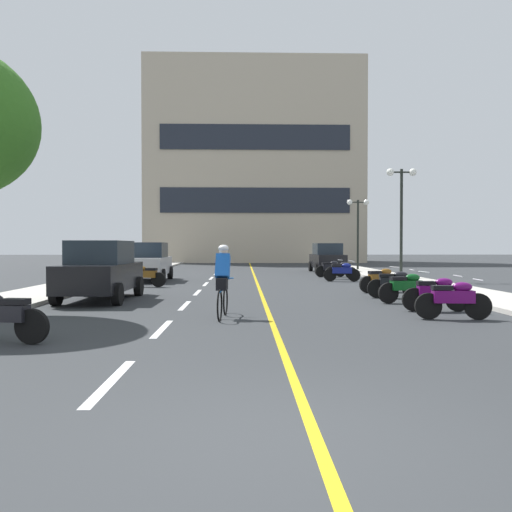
{
  "coord_description": "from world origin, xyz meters",
  "views": [
    {
      "loc": [
        -0.38,
        -4.31,
        1.67
      ],
      "look_at": [
        0.26,
        20.72,
        1.17
      ],
      "focal_mm": 36.08,
      "sensor_mm": 36.0,
      "label": 1
    }
  ],
  "objects": [
    {
      "name": "ground_plane",
      "position": [
        0.0,
        21.0,
        0.0
      ],
      "size": [
        140.0,
        140.0,
        0.0
      ],
      "primitive_type": "plane",
      "color": "#2D3033"
    },
    {
      "name": "curb_left",
      "position": [
        -7.2,
        24.0,
        0.06
      ],
      "size": [
        2.4,
        72.0,
        0.12
      ],
      "primitive_type": "cube",
      "color": "#B7B2A8",
      "rests_on": "ground"
    },
    {
      "name": "curb_right",
      "position": [
        7.2,
        24.0,
        0.06
      ],
      "size": [
        2.4,
        72.0,
        0.12
      ],
      "primitive_type": "cube",
      "color": "#B7B2A8",
      "rests_on": "ground"
    },
    {
      "name": "lane_dash_0",
      "position": [
        -2.0,
        2.0,
        0.0
      ],
      "size": [
        0.14,
        2.2,
        0.01
      ],
      "primitive_type": "cube",
      "color": "silver",
      "rests_on": "ground"
    },
    {
      "name": "lane_dash_1",
      "position": [
        -2.0,
        6.0,
        0.0
      ],
      "size": [
        0.14,
        2.2,
        0.01
      ],
      "primitive_type": "cube",
      "color": "silver",
      "rests_on": "ground"
    },
    {
      "name": "lane_dash_2",
      "position": [
        -2.0,
        10.0,
        0.0
      ],
      "size": [
        0.14,
        2.2,
        0.01
      ],
      "primitive_type": "cube",
      "color": "silver",
      "rests_on": "ground"
    },
    {
      "name": "lane_dash_3",
      "position": [
        -2.0,
        14.0,
        0.0
      ],
      "size": [
        0.14,
        2.2,
        0.01
      ],
      "primitive_type": "cube",
      "color": "silver",
      "rests_on": "ground"
    },
    {
      "name": "lane_dash_4",
      "position": [
        -2.0,
        18.0,
        0.0
      ],
      "size": [
        0.14,
        2.2,
        0.01
      ],
      "primitive_type": "cube",
      "color": "silver",
      "rests_on": "ground"
    },
    {
      "name": "lane_dash_5",
      "position": [
        -2.0,
        22.0,
        0.0
      ],
      "size": [
        0.14,
        2.2,
        0.01
      ],
      "primitive_type": "cube",
      "color": "silver",
      "rests_on": "ground"
    },
    {
      "name": "lane_dash_6",
      "position": [
        -2.0,
        26.0,
        0.0
      ],
      "size": [
        0.14,
        2.2,
        0.01
      ],
      "primitive_type": "cube",
      "color": "silver",
      "rests_on": "ground"
    },
    {
      "name": "lane_dash_7",
      "position": [
        -2.0,
        30.0,
        0.0
      ],
      "size": [
        0.14,
        2.2,
        0.01
      ],
      "primitive_type": "cube",
      "color": "silver",
      "rests_on": "ground"
    },
    {
      "name": "lane_dash_8",
      "position": [
        -2.0,
        34.0,
        0.0
      ],
      "size": [
        0.14,
        2.2,
        0.01
      ],
      "primitive_type": "cube",
      "color": "silver",
      "rests_on": "ground"
    },
    {
      "name": "lane_dash_9",
      "position": [
        -2.0,
        38.0,
        0.0
      ],
      "size": [
        0.14,
        2.2,
        0.01
      ],
      "primitive_type": "cube",
      "color": "silver",
      "rests_on": "ground"
    },
    {
      "name": "lane_dash_10",
      "position": [
        -2.0,
        42.0,
        0.0
      ],
      "size": [
        0.14,
        2.2,
        0.01
      ],
      "primitive_type": "cube",
      "color": "silver",
      "rests_on": "ground"
    },
    {
      "name": "lane_dash_11",
      "position": [
        -2.0,
        46.0,
        0.0
      ],
      "size": [
        0.14,
        2.2,
        0.01
      ],
      "primitive_type": "cube",
      "color": "silver",
      "rests_on": "ground"
    },
    {
      "name": "centre_line_yellow",
      "position": [
        0.25,
        24.0,
        0.0
      ],
      "size": [
        0.12,
        66.0,
        0.01
      ],
      "primitive_type": "cube",
      "color": "gold",
      "rests_on": "ground"
    },
    {
      "name": "office_building",
      "position": [
        0.8,
        49.03,
        10.05
      ],
      "size": [
        21.66,
        8.18,
        20.1
      ],
      "color": "#BCAD93",
      "rests_on": "ground"
    },
    {
      "name": "street_lamp_mid",
      "position": [
        7.27,
        20.31,
        3.96
      ],
      "size": [
        1.46,
        0.36,
        5.27
      ],
      "color": "black",
      "rests_on": "curb_right"
    },
    {
      "name": "street_lamp_far",
      "position": [
        7.18,
        29.31,
        3.52
      ],
      "size": [
        1.46,
        0.36,
        4.59
      ],
      "color": "black",
      "rests_on": "curb_right"
    },
    {
      "name": "parked_car_near",
      "position": [
        -4.72,
        11.46,
        0.92
      ],
      "size": [
        1.95,
        4.21,
        1.82
      ],
      "color": "black",
      "rests_on": "ground"
    },
    {
      "name": "parked_car_mid",
      "position": [
        -4.85,
        20.05,
        0.92
      ],
      "size": [
        1.98,
        4.23,
        1.82
      ],
      "color": "black",
      "rests_on": "ground"
    },
    {
      "name": "parked_car_far",
      "position": [
        4.91,
        27.73,
        0.92
      ],
      "size": [
        1.94,
        4.21,
        1.82
      ],
      "color": "black",
      "rests_on": "ground"
    },
    {
      "name": "motorcycle_1",
      "position": [
        -4.5,
        4.53,
        0.47
      ],
      "size": [
        1.69,
        0.62,
        0.92
      ],
      "color": "black",
      "rests_on": "ground"
    },
    {
      "name": "motorcycle_2",
      "position": [
        4.37,
        7.12,
        0.47
      ],
      "size": [
        1.7,
        0.6,
        0.92
      ],
      "color": "black",
      "rests_on": "ground"
    },
    {
      "name": "motorcycle_3",
      "position": [
        4.52,
        8.55,
        0.47
      ],
      "size": [
        1.7,
        0.6,
        0.92
      ],
      "color": "black",
      "rests_on": "ground"
    },
    {
      "name": "motorcycle_4",
      "position": [
        4.37,
        10.45,
        0.47
      ],
      "size": [
        1.7,
        0.6,
        0.92
      ],
      "color": "black",
      "rests_on": "ground"
    },
    {
      "name": "motorcycle_5",
      "position": [
        4.44,
        11.87,
        0.47
      ],
      "size": [
        1.7,
        0.6,
        0.92
      ],
      "color": "black",
      "rests_on": "ground"
    },
    {
      "name": "motorcycle_6",
      "position": [
        4.56,
        13.87,
        0.47
      ],
      "size": [
        1.66,
        0.73,
        0.92
      ],
      "color": "black",
      "rests_on": "ground"
    },
    {
      "name": "motorcycle_7",
      "position": [
        -4.32,
        16.52,
        0.47
      ],
      "size": [
        1.68,
        0.65,
        0.92
      ],
      "color": "black",
      "rests_on": "ground"
    },
    {
      "name": "motorcycle_8",
      "position": [
        4.25,
        19.47,
        0.47
      ],
      "size": [
        1.7,
        0.6,
        0.92
      ],
      "color": "black",
      "rests_on": "ground"
    },
    {
      "name": "motorcycle_9",
      "position": [
        4.53,
        21.25,
        0.47
      ],
      "size": [
        1.68,
        0.64,
        0.92
      ],
      "color": "black",
      "rests_on": "ground"
    },
    {
      "name": "motorcycle_10",
      "position": [
        4.31,
        22.93,
        0.47
      ],
      "size": [
        1.68,
        0.64,
        0.92
      ],
      "color": "black",
      "rests_on": "ground"
    },
    {
      "name": "cyclist_rider",
      "position": [
        -0.85,
        7.59,
        0.89
      ],
      "size": [
        0.43,
        1.77,
        1.71
      ],
      "color": "black",
      "rests_on": "ground"
    }
  ]
}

